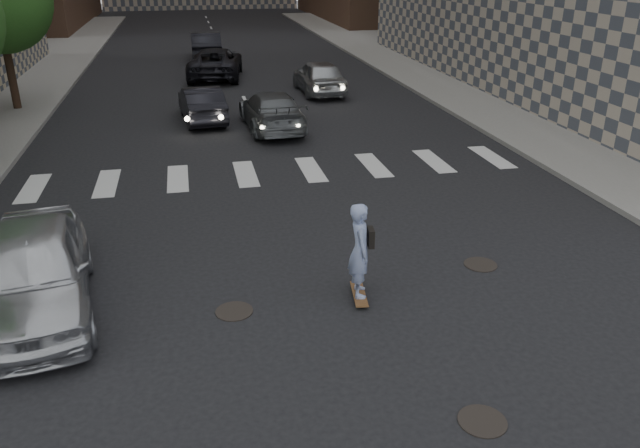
# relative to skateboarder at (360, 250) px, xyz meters

# --- Properties ---
(ground) EXTENTS (160.00, 160.00, 0.00)m
(ground) POSITION_rel_skateboarder_xyz_m (-0.40, -1.20, -1.03)
(ground) COLOR black
(ground) RESTS_ON ground
(sidewalk_right) EXTENTS (13.00, 80.00, 0.15)m
(sidewalk_right) POSITION_rel_skateboarder_xyz_m (14.10, 18.80, -0.95)
(sidewalk_right) COLOR gray
(sidewalk_right) RESTS_ON ground
(manhole_a) EXTENTS (0.70, 0.70, 0.02)m
(manhole_a) POSITION_rel_skateboarder_xyz_m (0.80, -3.70, -1.02)
(manhole_a) COLOR black
(manhole_a) RESTS_ON ground
(manhole_b) EXTENTS (0.70, 0.70, 0.02)m
(manhole_b) POSITION_rel_skateboarder_xyz_m (-2.40, -0.00, -1.02)
(manhole_b) COLOR black
(manhole_b) RESTS_ON ground
(manhole_c) EXTENTS (0.70, 0.70, 0.02)m
(manhole_c) POSITION_rel_skateboarder_xyz_m (2.90, 0.80, -1.02)
(manhole_c) COLOR black
(manhole_c) RESTS_ON ground
(skateboarder) EXTENTS (0.54, 1.01, 1.96)m
(skateboarder) POSITION_rel_skateboarder_xyz_m (0.00, 0.00, 0.00)
(skateboarder) COLOR brown
(skateboarder) RESTS_ON ground
(silver_sedan) EXTENTS (2.58, 5.02, 1.63)m
(silver_sedan) POSITION_rel_skateboarder_xyz_m (-5.90, 0.80, -0.21)
(silver_sedan) COLOR silver
(silver_sedan) RESTS_ON ground
(traffic_car_a) EXTENTS (1.85, 4.26, 1.36)m
(traffic_car_a) POSITION_rel_skateboarder_xyz_m (-2.40, 14.56, -0.34)
(traffic_car_a) COLOR black
(traffic_car_a) RESTS_ON ground
(traffic_car_b) EXTENTS (2.18, 4.90, 1.40)m
(traffic_car_b) POSITION_rel_skateboarder_xyz_m (0.10, 12.80, -0.33)
(traffic_car_b) COLOR #56595D
(traffic_car_b) RESTS_ON ground
(traffic_car_c) EXTENTS (3.31, 5.87, 1.55)m
(traffic_car_c) POSITION_rel_skateboarder_xyz_m (-1.34, 23.76, -0.25)
(traffic_car_c) COLOR black
(traffic_car_c) RESTS_ON ground
(traffic_car_d) EXTENTS (1.98, 4.63, 1.56)m
(traffic_car_d) POSITION_rel_skateboarder_xyz_m (3.19, 18.80, -0.25)
(traffic_car_d) COLOR #AAADB2
(traffic_car_d) RESTS_ON ground
(traffic_car_e) EXTENTS (1.80, 5.02, 1.65)m
(traffic_car_e) POSITION_rel_skateboarder_xyz_m (-1.56, 30.04, -0.20)
(traffic_car_e) COLOR black
(traffic_car_e) RESTS_ON ground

